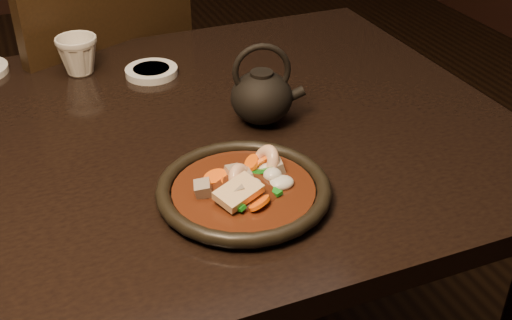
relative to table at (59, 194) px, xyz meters
name	(u,v)px	position (x,y,z in m)	size (l,w,h in m)	color
table	(59,194)	(0.00, 0.00, 0.00)	(1.60, 0.90, 0.75)	black
chair	(93,107)	(0.14, 0.57, -0.14)	(0.61, 0.61, 0.98)	black
plate	(244,191)	(0.25, -0.23, 0.09)	(0.26, 0.26, 0.03)	black
stirfry	(247,185)	(0.25, -0.22, 0.09)	(0.15, 0.14, 0.06)	#3D180B
soy_dish	(152,71)	(0.23, 0.24, 0.08)	(0.11, 0.11, 0.01)	silver
tea_cup	(78,54)	(0.10, 0.31, 0.12)	(0.08, 0.08, 0.08)	beige
teapot	(262,95)	(0.36, -0.03, 0.13)	(0.13, 0.11, 0.15)	black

